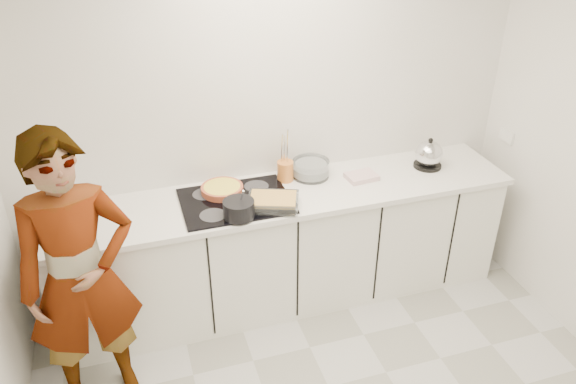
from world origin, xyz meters
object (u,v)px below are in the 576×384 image
object	(u,v)px
hob	(236,201)
saucepan	(239,209)
baking_dish	(273,201)
kettle	(429,155)
mixing_bowl	(311,169)
cook	(80,279)
tart_dish	(222,189)
utensil_crock	(285,171)

from	to	relation	value
hob	saucepan	world-z (taller)	saucepan
saucepan	baking_dish	xyz separation A→B (m)	(0.24, 0.06, -0.02)
baking_dish	kettle	world-z (taller)	kettle
mixing_bowl	cook	distance (m)	1.73
kettle	hob	bearing A→B (deg)	-177.39
saucepan	mixing_bowl	bearing A→B (deg)	32.30
hob	baking_dish	distance (m)	0.27
mixing_bowl	kettle	world-z (taller)	kettle
hob	saucepan	size ratio (longest dim) A/B	3.28
kettle	mixing_bowl	bearing A→B (deg)	172.11
hob	tart_dish	bearing A→B (deg)	115.67
saucepan	cook	world-z (taller)	cook
hob	kettle	xyz separation A→B (m)	(1.48, 0.07, 0.09)
saucepan	mixing_bowl	xyz separation A→B (m)	(0.62, 0.39, -0.01)
baking_dish	utensil_crock	world-z (taller)	utensil_crock
hob	baking_dish	size ratio (longest dim) A/B	1.83
mixing_bowl	kettle	bearing A→B (deg)	-7.89
utensil_crock	cook	bearing A→B (deg)	-153.65
utensil_crock	cook	xyz separation A→B (m)	(-1.40, -0.69, -0.10)
mixing_bowl	kettle	size ratio (longest dim) A/B	1.23
tart_dish	cook	xyz separation A→B (m)	(-0.93, -0.63, -0.07)
tart_dish	baking_dish	xyz separation A→B (m)	(0.28, -0.28, 0.01)
baking_dish	tart_dish	bearing A→B (deg)	135.53
cook	saucepan	bearing A→B (deg)	7.70
baking_dish	mixing_bowl	size ratio (longest dim) A/B	1.27
mixing_bowl	utensil_crock	xyz separation A→B (m)	(-0.19, 0.00, 0.02)
mixing_bowl	hob	bearing A→B (deg)	-162.45
hob	tart_dish	distance (m)	0.15
saucepan	mixing_bowl	size ratio (longest dim) A/B	0.71
mixing_bowl	kettle	xyz separation A→B (m)	(0.88, -0.12, 0.04)
saucepan	utensil_crock	size ratio (longest dim) A/B	1.52
tart_dish	saucepan	size ratio (longest dim) A/B	1.50
kettle	cook	distance (m)	2.53
utensil_crock	hob	bearing A→B (deg)	-154.92
hob	tart_dish	size ratio (longest dim) A/B	2.18
kettle	utensil_crock	world-z (taller)	kettle
cook	mixing_bowl	bearing A→B (deg)	14.07
kettle	cook	xyz separation A→B (m)	(-2.46, -0.57, -0.13)
baking_dish	mixing_bowl	xyz separation A→B (m)	(0.38, 0.34, 0.01)
tart_dish	kettle	world-z (taller)	kettle
mixing_bowl	cook	size ratio (longest dim) A/B	0.17
mixing_bowl	cook	xyz separation A→B (m)	(-1.59, -0.69, -0.08)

